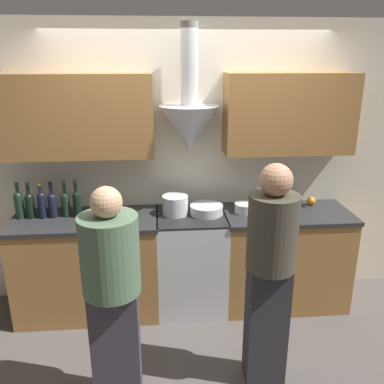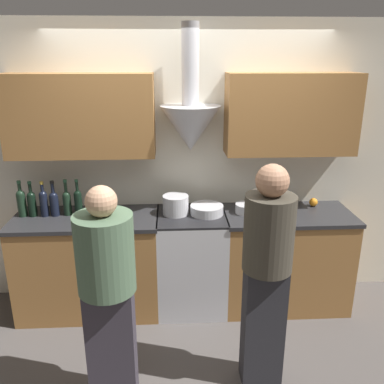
{
  "view_description": "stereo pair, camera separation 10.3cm",
  "coord_description": "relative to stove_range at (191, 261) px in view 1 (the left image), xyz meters",
  "views": [
    {
      "loc": [
        -0.28,
        -3.02,
        2.29
      ],
      "look_at": [
        0.0,
        0.26,
        1.18
      ],
      "focal_mm": 38.0,
      "sensor_mm": 36.0,
      "label": 1
    },
    {
      "loc": [
        -0.18,
        -3.02,
        2.29
      ],
      "look_at": [
        0.0,
        0.26,
        1.18
      ],
      "focal_mm": 38.0,
      "sensor_mm": 36.0,
      "label": 2
    }
  ],
  "objects": [
    {
      "name": "orange_fruit",
      "position": [
        1.17,
        0.16,
        0.5
      ],
      "size": [
        0.08,
        0.08,
        0.08
      ],
      "color": "orange",
      "rests_on": "counter_right"
    },
    {
      "name": "ground_plane",
      "position": [
        0.0,
        -0.36,
        -0.47
      ],
      "size": [
        12.0,
        12.0,
        0.0
      ],
      "primitive_type": "plane",
      "color": "#4C4744"
    },
    {
      "name": "wine_bottle_2",
      "position": [
        -1.3,
        0.04,
        0.59
      ],
      "size": [
        0.07,
        0.07,
        0.32
      ],
      "color": "black",
      "rests_on": "counter_left"
    },
    {
      "name": "wine_bottle_0",
      "position": [
        -1.5,
        0.05,
        0.6
      ],
      "size": [
        0.08,
        0.08,
        0.33
      ],
      "color": "black",
      "rests_on": "counter_left"
    },
    {
      "name": "wine_bottle_3",
      "position": [
        -1.21,
        0.05,
        0.59
      ],
      "size": [
        0.08,
        0.08,
        0.32
      ],
      "color": "black",
      "rests_on": "counter_left"
    },
    {
      "name": "person_foreground_left",
      "position": [
        -0.59,
        -1.1,
        0.38
      ],
      "size": [
        0.37,
        0.37,
        1.56
      ],
      "color": "#38333D",
      "rests_on": "ground_plane"
    },
    {
      "name": "wall_back",
      "position": [
        -0.02,
        0.27,
        1.0
      ],
      "size": [
        8.4,
        0.53,
        2.6
      ],
      "color": "silver",
      "rests_on": "ground_plane"
    },
    {
      "name": "wine_bottle_5",
      "position": [
        -1.0,
        0.05,
        0.59
      ],
      "size": [
        0.07,
        0.07,
        0.33
      ],
      "color": "black",
      "rests_on": "counter_left"
    },
    {
      "name": "stock_pot",
      "position": [
        -0.14,
        0.03,
        0.55
      ],
      "size": [
        0.23,
        0.23,
        0.17
      ],
      "color": "silver",
      "rests_on": "stove_range"
    },
    {
      "name": "stove_range",
      "position": [
        0.0,
        0.0,
        0.0
      ],
      "size": [
        0.62,
        0.6,
        0.93
      ],
      "color": "silver",
      "rests_on": "ground_plane"
    },
    {
      "name": "person_foreground_right",
      "position": [
        0.46,
        -0.98,
        0.45
      ],
      "size": [
        0.33,
        0.33,
        1.65
      ],
      "color": "#28282D",
      "rests_on": "ground_plane"
    },
    {
      "name": "wine_bottle_4",
      "position": [
        -1.11,
        0.06,
        0.59
      ],
      "size": [
        0.07,
        0.07,
        0.33
      ],
      "color": "black",
      "rests_on": "counter_left"
    },
    {
      "name": "counter_left",
      "position": [
        -0.94,
        -0.0,
        -0.0
      ],
      "size": [
        1.29,
        0.62,
        0.93
      ],
      "color": "#9E6B38",
      "rests_on": "ground_plane"
    },
    {
      "name": "saucepan",
      "position": [
        0.49,
        0.02,
        0.5
      ],
      "size": [
        0.19,
        0.19,
        0.08
      ],
      "color": "silver",
      "rests_on": "counter_right"
    },
    {
      "name": "wine_bottle_1",
      "position": [
        -1.41,
        0.05,
        0.59
      ],
      "size": [
        0.07,
        0.07,
        0.32
      ],
      "color": "black",
      "rests_on": "counter_left"
    },
    {
      "name": "mixing_bowl",
      "position": [
        0.14,
        0.01,
        0.5
      ],
      "size": [
        0.3,
        0.3,
        0.08
      ],
      "color": "silver",
      "rests_on": "stove_range"
    },
    {
      "name": "counter_right",
      "position": [
        0.88,
        -0.0,
        -0.0
      ],
      "size": [
        1.17,
        0.62,
        0.93
      ],
      "color": "#9E6B38",
      "rests_on": "ground_plane"
    }
  ]
}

